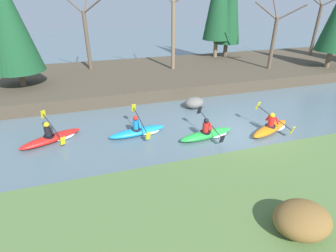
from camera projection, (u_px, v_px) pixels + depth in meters
name	position (u px, v px, depth m)	size (l,w,h in m)	color
ground_plane	(236.00, 134.00, 12.52)	(90.00, 90.00, 0.00)	slate
riverbank_far	(174.00, 74.00, 20.53)	(44.00, 9.23, 0.77)	#4C4233
conifer_tree_far_left	(7.00, 19.00, 14.85)	(3.05, 3.05, 6.89)	brown
bare_tree_upstream	(87.00, 34.00, 19.19)	(3.05, 3.01, 5.49)	brown
bare_tree_mid_upstream	(173.00, 28.00, 19.06)	(3.52, 3.48, 6.39)	#7A664C
bare_tree_mid_downstream	(274.00, 37.00, 19.50)	(2.74, 2.71, 4.89)	brown
bare_tree_downstream	(317.00, 24.00, 23.69)	(3.25, 3.21, 5.87)	brown
shrub_clump_second	(302.00, 220.00, 6.45)	(1.46, 1.22, 0.79)	brown
kayaker_lead	(272.00, 127.00, 12.68)	(2.72, 1.97, 1.20)	orange
kayaker_middle	(208.00, 134.00, 12.12)	(2.80, 2.07, 1.20)	green
kayaker_trailing	(140.00, 131.00, 12.37)	(2.80, 2.07, 1.20)	#1993D6
kayaker_far_back	(53.00, 137.00, 11.81)	(2.69, 1.94, 1.20)	red
boulder_midstream	(194.00, 103.00, 15.21)	(1.15, 0.90, 0.65)	slate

